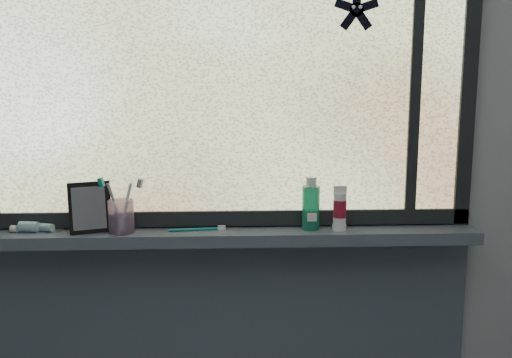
{
  "coord_description": "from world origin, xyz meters",
  "views": [
    {
      "loc": [
        0.0,
        -0.57,
        1.5
      ],
      "look_at": [
        0.07,
        1.05,
        1.22
      ],
      "focal_mm": 40.0,
      "sensor_mm": 36.0,
      "label": 1
    }
  ],
  "objects": [
    {
      "name": "toothpaste_tube",
      "position": [
        -0.63,
        1.24,
        1.04
      ],
      "size": [
        0.2,
        0.09,
        0.03
      ],
      "primitive_type": null,
      "rotation": [
        0.0,
        0.0,
        -0.25
      ],
      "color": "silver",
      "rests_on": "windowsill"
    },
    {
      "name": "cream_tube",
      "position": [
        0.35,
        1.22,
        1.1
      ],
      "size": [
        0.05,
        0.05,
        0.1
      ],
      "primitive_type": "cylinder",
      "rotation": [
        0.0,
        0.0,
        -0.2
      ],
      "color": "silver",
      "rests_on": "windowsill"
    },
    {
      "name": "starfish_sticker",
      "position": [
        0.4,
        1.27,
        1.72
      ],
      "size": [
        0.15,
        0.02,
        0.15
      ],
      "primitive_type": null,
      "color": "black",
      "rests_on": "window_pane"
    },
    {
      "name": "wall_back",
      "position": [
        0.0,
        1.3,
        1.25
      ],
      "size": [
        3.0,
        0.01,
        2.5
      ],
      "primitive_type": "cube",
      "color": "#9EA3A8",
      "rests_on": "ground"
    },
    {
      "name": "window_pane",
      "position": [
        0.0,
        1.28,
        1.53
      ],
      "size": [
        1.5,
        0.01,
        1.0
      ],
      "primitive_type": "cube",
      "color": "silver",
      "rests_on": "wall_back"
    },
    {
      "name": "toothbrush_cup",
      "position": [
        -0.35,
        1.22,
        1.07
      ],
      "size": [
        0.1,
        0.1,
        0.11
      ],
      "primitive_type": "cylinder",
      "rotation": [
        0.0,
        0.0,
        -0.21
      ],
      "color": "#B392C2",
      "rests_on": "windowsill"
    },
    {
      "name": "frame_bottom",
      "position": [
        0.0,
        1.28,
        1.05
      ],
      "size": [
        1.6,
        0.03,
        0.05
      ],
      "primitive_type": "cube",
      "color": "black",
      "rests_on": "windowsill"
    },
    {
      "name": "toothbrush_lying",
      "position": [
        -0.12,
        1.23,
        1.03
      ],
      "size": [
        0.2,
        0.04,
        0.01
      ],
      "primitive_type": null,
      "rotation": [
        0.0,
        0.0,
        0.12
      ],
      "color": "#0D7B75",
      "rests_on": "windowsill"
    },
    {
      "name": "frame_mullion",
      "position": [
        0.6,
        1.28,
        1.53
      ],
      "size": [
        0.03,
        0.03,
        1.0
      ],
      "primitive_type": "cube",
      "color": "black",
      "rests_on": "wall_back"
    },
    {
      "name": "windowsill",
      "position": [
        0.0,
        1.23,
        1.0
      ],
      "size": [
        1.62,
        0.14,
        0.04
      ],
      "primitive_type": "cube",
      "color": "#454D5C",
      "rests_on": "wall_back"
    },
    {
      "name": "vanity_mirror",
      "position": [
        -0.45,
        1.22,
        1.1
      ],
      "size": [
        0.14,
        0.1,
        0.16
      ],
      "primitive_type": "cube",
      "rotation": [
        0.0,
        0.0,
        0.33
      ],
      "color": "black",
      "rests_on": "windowsill"
    },
    {
      "name": "frame_right",
      "position": [
        0.78,
        1.28,
        1.53
      ],
      "size": [
        0.05,
        0.03,
        1.1
      ],
      "primitive_type": "cube",
      "color": "black",
      "rests_on": "wall_back"
    },
    {
      "name": "mouthwash_bottle",
      "position": [
        0.26,
        1.23,
        1.11
      ],
      "size": [
        0.07,
        0.07,
        0.14
      ],
      "primitive_type": "cylinder",
      "rotation": [
        0.0,
        0.0,
        -0.26
      ],
      "color": "#1C936A",
      "rests_on": "windowsill"
    }
  ]
}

